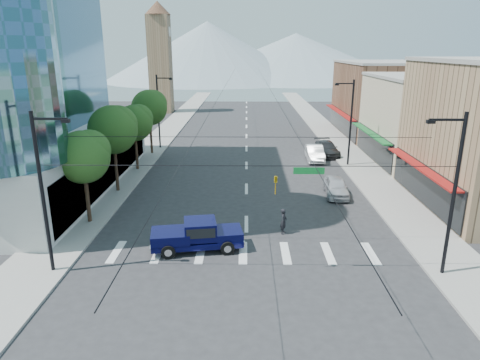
{
  "coord_description": "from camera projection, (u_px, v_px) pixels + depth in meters",
  "views": [
    {
      "loc": [
        -0.04,
        -22.19,
        11.96
      ],
      "look_at": [
        -0.47,
        6.91,
        3.0
      ],
      "focal_mm": 32.0,
      "sensor_mm": 36.0,
      "label": 1
    }
  ],
  "objects": [
    {
      "name": "tree_midnear",
      "position": [
        115.0,
        128.0,
        35.75
      ],
      "size": [
        4.09,
        4.09,
        7.52
      ],
      "color": "black",
      "rests_on": "ground"
    },
    {
      "name": "tree_near",
      "position": [
        85.0,
        155.0,
        29.24
      ],
      "size": [
        3.65,
        3.64,
        6.71
      ],
      "color": "black",
      "rests_on": "ground"
    },
    {
      "name": "lamp_pole_nw",
      "position": [
        159.0,
        109.0,
        52.09
      ],
      "size": [
        2.0,
        0.25,
        9.0
      ],
      "color": "black",
      "rests_on": "ground"
    },
    {
      "name": "sidewalk_left",
      "position": [
        165.0,
        133.0,
        63.1
      ],
      "size": [
        4.0,
        120.0,
        0.15
      ],
      "primitive_type": "cube",
      "color": "gray",
      "rests_on": "ground"
    },
    {
      "name": "ground",
      "position": [
        246.0,
        265.0,
        24.72
      ],
      "size": [
        160.0,
        160.0,
        0.0
      ],
      "primitive_type": "plane",
      "color": "#28282B",
      "rests_on": "ground"
    },
    {
      "name": "lamp_pole_ne",
      "position": [
        350.0,
        120.0,
        44.15
      ],
      "size": [
        2.0,
        0.25,
        9.0
      ],
      "color": "black",
      "rests_on": "ground"
    },
    {
      "name": "tree_far",
      "position": [
        151.0,
        107.0,
        49.13
      ],
      "size": [
        4.09,
        4.09,
        7.52
      ],
      "color": "black",
      "rests_on": "ground"
    },
    {
      "name": "parked_car_far",
      "position": [
        327.0,
        148.0,
        49.96
      ],
      "size": [
        2.58,
        5.6,
        1.58
      ],
      "primitive_type": "imported",
      "rotation": [
        0.0,
        0.0,
        0.07
      ],
      "color": "#2B2B2E",
      "rests_on": "ground"
    },
    {
      "name": "sidewalk_right",
      "position": [
        328.0,
        133.0,
        62.76
      ],
      "size": [
        4.0,
        120.0,
        0.15
      ],
      "primitive_type": "cube",
      "color": "gray",
      "rests_on": "ground"
    },
    {
      "name": "signal_rig",
      "position": [
        250.0,
        194.0,
        22.4
      ],
      "size": [
        21.8,
        0.2,
        9.0
      ],
      "color": "black",
      "rests_on": "ground"
    },
    {
      "name": "pickup_truck",
      "position": [
        197.0,
        235.0,
        26.3
      ],
      "size": [
        5.91,
        2.89,
        1.92
      ],
      "rotation": [
        0.0,
        0.0,
        0.16
      ],
      "color": "#060732",
      "rests_on": "ground"
    },
    {
      "name": "mountain_right",
      "position": [
        295.0,
        56.0,
        174.7
      ],
      "size": [
        90.0,
        90.0,
        18.0
      ],
      "primitive_type": "cone",
      "color": "gray",
      "rests_on": "ground"
    },
    {
      "name": "shop_far",
      "position": [
        386.0,
        99.0,
        61.2
      ],
      "size": [
        12.0,
        18.0,
        10.0
      ],
      "primitive_type": "cube",
      "color": "brown",
      "rests_on": "ground"
    },
    {
      "name": "clock_tower",
      "position": [
        160.0,
        56.0,
        81.08
      ],
      "size": [
        4.8,
        4.8,
        20.4
      ],
      "color": "#8C6B4C",
      "rests_on": "ground"
    },
    {
      "name": "shop_mid",
      "position": [
        432.0,
        121.0,
        46.06
      ],
      "size": [
        12.0,
        14.0,
        9.0
      ],
      "primitive_type": "cube",
      "color": "tan",
      "rests_on": "ground"
    },
    {
      "name": "parked_car_near",
      "position": [
        336.0,
        187.0,
        36.15
      ],
      "size": [
        2.15,
        4.69,
        1.56
      ],
      "primitive_type": "imported",
      "rotation": [
        0.0,
        0.0,
        -0.07
      ],
      "color": "silver",
      "rests_on": "ground"
    },
    {
      "name": "tree_midfar",
      "position": [
        136.0,
        122.0,
        42.62
      ],
      "size": [
        3.65,
        3.64,
        6.71
      ],
      "color": "black",
      "rests_on": "ground"
    },
    {
      "name": "mountain_left",
      "position": [
        208.0,
        51.0,
        165.05
      ],
      "size": [
        80.0,
        80.0,
        22.0
      ],
      "primitive_type": "cone",
      "color": "gray",
      "rests_on": "ground"
    },
    {
      "name": "pedestrian",
      "position": [
        284.0,
        221.0,
        28.66
      ],
      "size": [
        0.59,
        0.74,
        1.76
      ],
      "primitive_type": "imported",
      "rotation": [
        0.0,
        0.0,
        1.27
      ],
      "color": "black",
      "rests_on": "ground"
    },
    {
      "name": "parked_car_mid",
      "position": [
        315.0,
        153.0,
        47.56
      ],
      "size": [
        1.9,
        5.12,
        1.67
      ],
      "primitive_type": "imported",
      "rotation": [
        0.0,
        0.0,
        -0.03
      ],
      "color": "white",
      "rests_on": "ground"
    }
  ]
}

